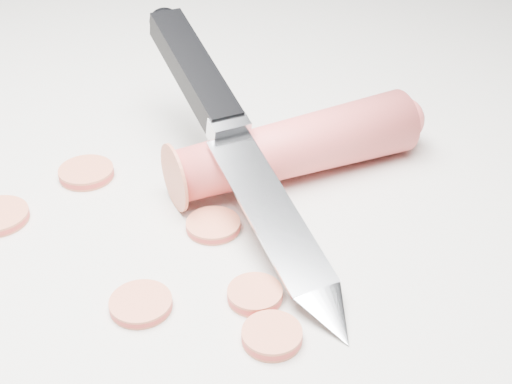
# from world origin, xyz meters

# --- Properties ---
(ground) EXTENTS (2.40, 2.40, 0.00)m
(ground) POSITION_xyz_m (0.00, 0.00, 0.00)
(ground) COLOR beige
(ground) RESTS_ON ground
(carrot) EXTENTS (0.17, 0.13, 0.04)m
(carrot) POSITION_xyz_m (0.08, 0.03, 0.02)
(carrot) COLOR #DD4544
(carrot) RESTS_ON ground
(carrot_slice_0) EXTENTS (0.03, 0.03, 0.01)m
(carrot_slice_0) POSITION_xyz_m (0.07, -0.10, 0.00)
(carrot_slice_0) COLOR #D26342
(carrot_slice_0) RESTS_ON ground
(carrot_slice_1) EXTENTS (0.03, 0.03, 0.01)m
(carrot_slice_1) POSITION_xyz_m (0.08, -0.13, 0.00)
(carrot_slice_1) COLOR #D26342
(carrot_slice_1) RESTS_ON ground
(carrot_slice_2) EXTENTS (0.04, 0.04, 0.01)m
(carrot_slice_2) POSITION_xyz_m (-0.06, 0.01, 0.00)
(carrot_slice_2) COLOR #D26342
(carrot_slice_2) RESTS_ON ground
(carrot_slice_4) EXTENTS (0.03, 0.03, 0.01)m
(carrot_slice_4) POSITION_xyz_m (0.01, -0.11, 0.00)
(carrot_slice_4) COLOR #D26342
(carrot_slice_4) RESTS_ON ground
(carrot_slice_5) EXTENTS (0.03, 0.03, 0.01)m
(carrot_slice_5) POSITION_xyz_m (0.03, -0.04, 0.00)
(carrot_slice_5) COLOR #D26342
(carrot_slice_5) RESTS_ON ground
(kitchen_knife) EXTENTS (0.18, 0.25, 0.09)m
(kitchen_knife) POSITION_xyz_m (0.04, -0.01, 0.05)
(kitchen_knife) COLOR silver
(kitchen_knife) RESTS_ON ground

